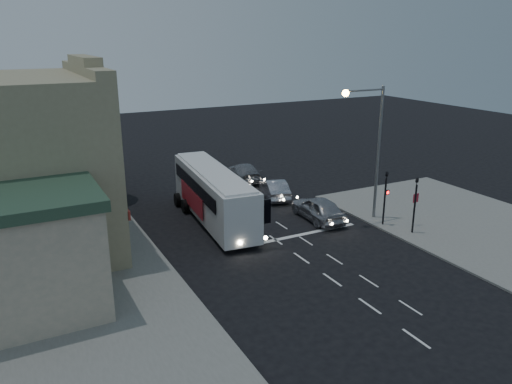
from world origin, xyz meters
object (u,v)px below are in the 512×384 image
car_sedan_b (244,172)px  regulatory_sign (415,204)px  car_suv (318,208)px  car_sedan_a (275,189)px  street_tree (95,144)px  traffic_signal_main (386,192)px  traffic_signal_side (415,198)px  tour_bus (213,194)px  streetlight (372,139)px

car_sedan_b → regulatory_sign: (5.03, -15.36, 0.86)m
car_sedan_b → car_suv: bearing=99.9°
car_sedan_a → street_tree: 14.05m
street_tree → traffic_signal_main: bearing=-42.0°
car_sedan_b → traffic_signal_main: size_ratio=1.24×
traffic_signal_side → car_sedan_a: bearing=111.3°
regulatory_sign → traffic_signal_side: bearing=-136.1°
street_tree → traffic_signal_side: bearing=-44.5°
car_sedan_b → traffic_signal_main: (3.33, -14.35, 1.68)m
car_suv → regulatory_sign: (4.91, -4.04, 0.76)m
tour_bus → traffic_signal_side: traffic_signal_side is taller
tour_bus → car_sedan_b: tour_bus is taller
car_sedan_b → street_tree: (-12.48, -0.10, 3.76)m
regulatory_sign → streetlight: (-1.96, 2.44, 4.14)m
tour_bus → car_sedan_b: (6.33, 8.15, -1.22)m
streetlight → car_sedan_b: bearing=103.4°
car_suv → street_tree: bearing=-38.7°
traffic_signal_main → car_sedan_a: bearing=111.8°
car_sedan_a → traffic_signal_side: traffic_signal_side is taller
car_sedan_a → streetlight: streetlight is taller
car_suv → traffic_signal_main: size_ratio=1.20×
traffic_signal_side → regulatory_sign: traffic_signal_side is taller
traffic_signal_main → tour_bus: bearing=147.3°
regulatory_sign → street_tree: street_tree is taller
streetlight → street_tree: streetlight is taller
car_suv → traffic_signal_main: 4.69m
car_suv → regulatory_sign: 6.40m
street_tree → car_sedan_b: bearing=0.5°
traffic_signal_main → traffic_signal_side: size_ratio=1.00×
car_sedan_a → car_sedan_b: bearing=-75.1°
car_sedan_b → regulatory_sign: regulatory_sign is taller
traffic_signal_side → street_tree: (-16.51, 16.22, 2.08)m
regulatory_sign → street_tree: (-17.51, 15.26, 2.90)m
tour_bus → car_sedan_a: tour_bus is taller
car_suv → car_sedan_b: (-0.12, 11.33, -0.10)m
traffic_signal_side → traffic_signal_main: bearing=109.5°
car_sedan_a → street_tree: bearing=-8.1°
car_suv → streetlight: 5.94m
tour_bus → traffic_signal_main: 11.49m
car_suv → streetlight: size_ratio=0.54×
car_suv → traffic_signal_side: bearing=131.0°
car_sedan_b → traffic_signal_main: traffic_signal_main is taller
car_sedan_a → tour_bus: bearing=38.0°
tour_bus → car_suv: tour_bus is taller
tour_bus → streetlight: bearing=-21.5°
car_suv → car_sedan_b: bearing=-86.4°
traffic_signal_side → regulatory_sign: bearing=43.9°
car_sedan_a → car_sedan_b: (0.13, 5.67, -0.01)m
traffic_signal_side → regulatory_sign: (1.00, 0.96, -0.82)m
car_suv → streetlight: bearing=154.6°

